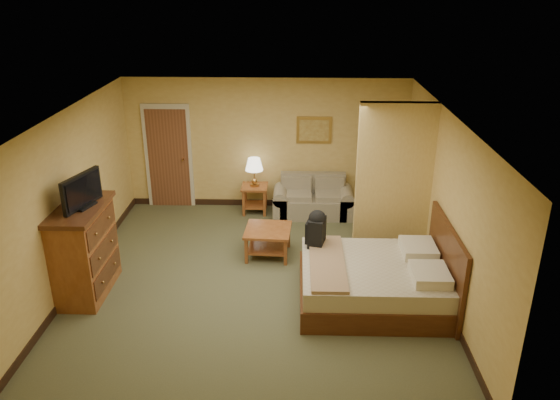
{
  "coord_description": "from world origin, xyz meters",
  "views": [
    {
      "loc": [
        0.58,
        -7.31,
        4.38
      ],
      "look_at": [
        0.34,
        0.6,
        1.11
      ],
      "focal_mm": 35.0,
      "sensor_mm": 36.0,
      "label": 1
    }
  ],
  "objects_px": {
    "coffee_table": "(268,236)",
    "bed": "(380,281)",
    "loveseat": "(313,202)",
    "dresser": "(84,250)"
  },
  "relations": [
    {
      "from": "bed",
      "to": "coffee_table",
      "type": "bearing_deg",
      "value": 141.35
    },
    {
      "from": "loveseat",
      "to": "dresser",
      "type": "height_order",
      "value": "dresser"
    },
    {
      "from": "coffee_table",
      "to": "bed",
      "type": "xyz_separation_m",
      "value": [
        1.68,
        -1.34,
        -0.02
      ]
    },
    {
      "from": "loveseat",
      "to": "coffee_table",
      "type": "xyz_separation_m",
      "value": [
        -0.8,
        -1.71,
        0.09
      ]
    },
    {
      "from": "dresser",
      "to": "loveseat",
      "type": "bearing_deg",
      "value": 40.91
    },
    {
      "from": "coffee_table",
      "to": "loveseat",
      "type": "bearing_deg",
      "value": 65.06
    },
    {
      "from": "dresser",
      "to": "bed",
      "type": "xyz_separation_m",
      "value": [
        4.29,
        -0.11,
        -0.37
      ]
    },
    {
      "from": "coffee_table",
      "to": "bed",
      "type": "bearing_deg",
      "value": -38.65
    },
    {
      "from": "dresser",
      "to": "bed",
      "type": "distance_m",
      "value": 4.31
    },
    {
      "from": "coffee_table",
      "to": "dresser",
      "type": "xyz_separation_m",
      "value": [
        -2.61,
        -1.24,
        0.35
      ]
    }
  ]
}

